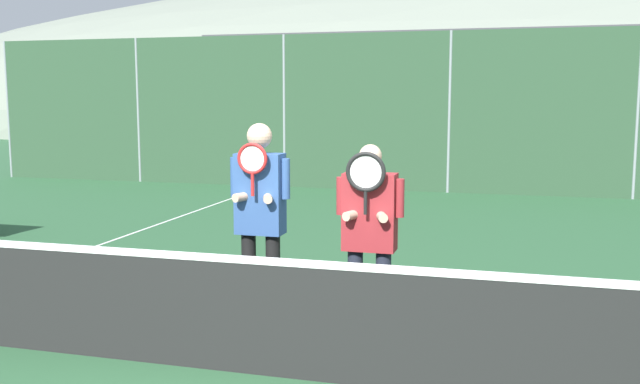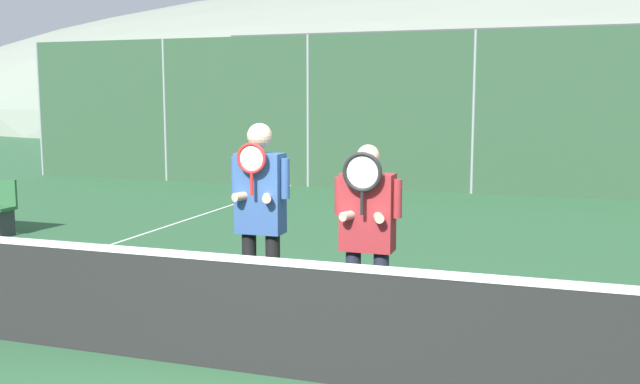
{
  "view_description": "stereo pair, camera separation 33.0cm",
  "coord_description": "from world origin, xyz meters",
  "px_view_note": "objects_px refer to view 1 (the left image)",
  "views": [
    {
      "loc": [
        1.49,
        -4.89,
        2.11
      ],
      "look_at": [
        -0.19,
        1.12,
        1.27
      ],
      "focal_mm": 40.0,
      "sensor_mm": 36.0,
      "label": 1
    },
    {
      "loc": [
        1.81,
        -4.79,
        2.11
      ],
      "look_at": [
        -0.19,
        1.12,
        1.27
      ],
      "focal_mm": 40.0,
      "sensor_mm": 36.0,
      "label": 2
    }
  ],
  "objects_px": {
    "player_leftmost": "(260,211)",
    "car_center": "(580,148)",
    "player_center_left": "(369,228)",
    "car_far_left": "(215,139)",
    "car_left_of_center": "(385,145)"
  },
  "relations": [
    {
      "from": "player_center_left",
      "to": "car_left_of_center",
      "type": "xyz_separation_m",
      "value": [
        -2.14,
        12.28,
        -0.15
      ]
    },
    {
      "from": "player_leftmost",
      "to": "car_left_of_center",
      "type": "distance_m",
      "value": 12.27
    },
    {
      "from": "player_leftmost",
      "to": "car_far_left",
      "type": "distance_m",
      "value": 13.84
    },
    {
      "from": "player_center_left",
      "to": "car_far_left",
      "type": "relative_size",
      "value": 0.38
    },
    {
      "from": "player_leftmost",
      "to": "car_center",
      "type": "height_order",
      "value": "player_leftmost"
    },
    {
      "from": "player_center_left",
      "to": "car_far_left",
      "type": "xyz_separation_m",
      "value": [
        -6.98,
        12.55,
        -0.07
      ]
    },
    {
      "from": "player_center_left",
      "to": "car_left_of_center",
      "type": "height_order",
      "value": "player_center_left"
    },
    {
      "from": "car_far_left",
      "to": "car_center",
      "type": "bearing_deg",
      "value": -0.6
    },
    {
      "from": "player_leftmost",
      "to": "car_left_of_center",
      "type": "bearing_deg",
      "value": 95.34
    },
    {
      "from": "player_leftmost",
      "to": "car_far_left",
      "type": "relative_size",
      "value": 0.41
    },
    {
      "from": "player_center_left",
      "to": "car_far_left",
      "type": "distance_m",
      "value": 14.36
    },
    {
      "from": "player_leftmost",
      "to": "car_left_of_center",
      "type": "height_order",
      "value": "player_leftmost"
    },
    {
      "from": "player_leftmost",
      "to": "player_center_left",
      "type": "relative_size",
      "value": 1.09
    },
    {
      "from": "car_left_of_center",
      "to": "car_center",
      "type": "height_order",
      "value": "car_left_of_center"
    },
    {
      "from": "player_leftmost",
      "to": "car_center",
      "type": "relative_size",
      "value": 0.43
    }
  ]
}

